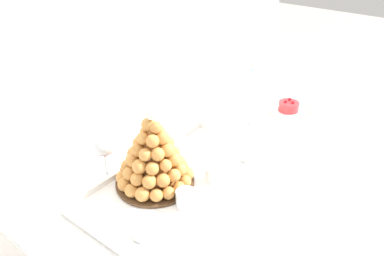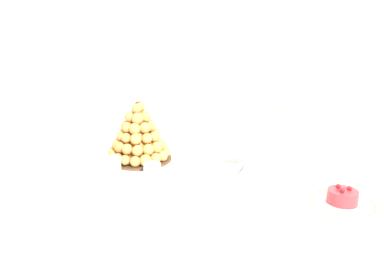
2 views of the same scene
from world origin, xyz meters
The scene contains 10 objects.
buffet_table centered at (0.00, 0.00, 0.69)m, with size 1.30×0.96×0.79m.
serving_tray centered at (-0.18, 0.03, 0.80)m, with size 0.65×0.33×0.02m.
croquembouche centered at (-0.24, 0.07, 0.90)m, with size 0.25×0.25×0.26m.
dessert_cup_left centered at (-0.42, -0.06, 0.82)m, with size 0.06×0.06×0.05m.
dessert_cup_mid_left centered at (-0.26, -0.07, 0.82)m, with size 0.06×0.06×0.05m.
dessert_cup_centre centered at (-0.11, -0.06, 0.82)m, with size 0.06×0.06×0.05m.
dessert_cup_mid_right centered at (0.06, -0.08, 0.83)m, with size 0.06×0.06×0.05m.
macaron_goblet centered at (0.28, 0.04, 0.94)m, with size 0.13×0.13×0.26m.
fruit_tart_plate centered at (0.48, -0.02, 0.81)m, with size 0.19×0.19×0.06m.
wine_glass centered at (-0.30, 0.23, 0.91)m, with size 0.08×0.08×0.16m.
Camera 1 is at (-0.94, -0.64, 1.55)m, focal length 36.87 mm.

